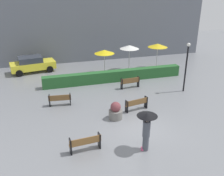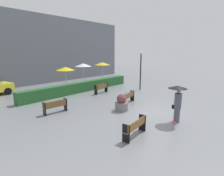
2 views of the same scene
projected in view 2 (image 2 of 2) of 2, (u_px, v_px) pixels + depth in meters
ground_plane at (154, 113)px, 11.39m from camera, size 60.00×60.00×0.00m
bench_near_left at (135, 126)px, 8.16m from camera, size 1.65×0.48×0.84m
bench_back_row at (101, 88)px, 16.73m from camera, size 1.65×0.46×0.90m
bench_mid_center at (128, 97)px, 13.47m from camera, size 1.68×0.61×0.85m
bench_far_left at (55, 106)px, 11.31m from camera, size 1.58×0.54×0.83m
pedestrian_with_umbrella at (177, 98)px, 9.69m from camera, size 1.04×1.04×2.08m
planter_pot at (122, 103)px, 11.79m from camera, size 0.88×0.88×1.14m
lamp_post at (141, 67)px, 18.01m from camera, size 0.28×0.28×3.92m
patio_umbrella_yellow at (65, 69)px, 18.31m from camera, size 1.90×1.90×2.34m
patio_umbrella_white at (83, 65)px, 20.36m from camera, size 1.89×1.89×2.57m
patio_umbrella_yellow_far at (102, 64)px, 22.37m from camera, size 1.96×1.96×2.58m
hedge_strip at (82, 87)px, 17.40m from camera, size 12.51×0.70×0.97m
building_facade at (35, 50)px, 20.90m from camera, size 28.00×1.20×8.30m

